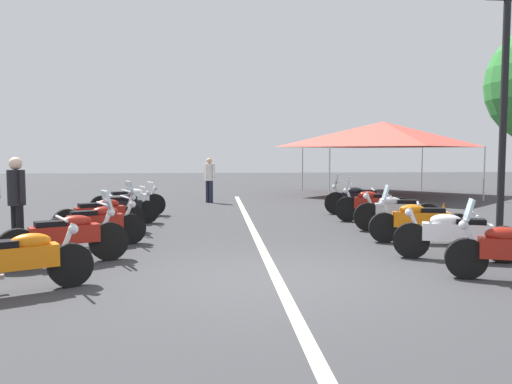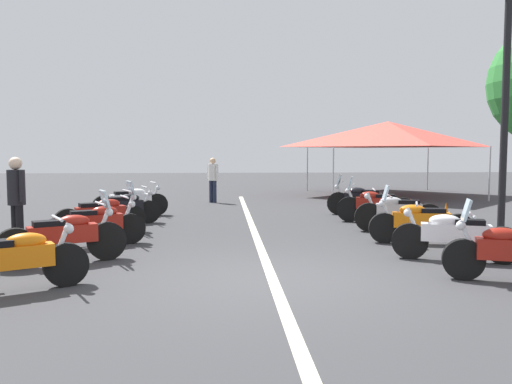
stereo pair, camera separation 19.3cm
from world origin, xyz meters
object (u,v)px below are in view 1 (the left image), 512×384
Objects in this scene: motorcycle_left_row_2 at (97,224)px; motorcycle_right_row_5 at (359,199)px; motorcycle_left_row_4 at (122,208)px; motorcycle_right_row_1 at (455,234)px; motorcycle_right_row_4 at (373,204)px; motorcycle_left_row_3 at (101,215)px; traffic_cone_0 at (444,215)px; event_tent at (383,134)px; bystander_1 at (17,196)px; motorcycle_right_row_2 at (419,221)px; bystander_0 at (209,177)px; motorcycle_left_row_0 at (18,260)px; motorcycle_right_row_3 at (397,212)px; traffic_cone_1 at (408,210)px; motorcycle_left_row_1 at (67,237)px; motorcycle_left_row_5 at (129,201)px; street_lamp_twin_globe at (505,69)px.

motorcycle_left_row_2 is 0.91× the size of motorcycle_right_row_5.
motorcycle_left_row_4 is at bearing 32.12° from motorcycle_right_row_5.
motorcycle_right_row_4 reaches higher than motorcycle_right_row_1.
motorcycle_left_row_4 is at bearing 57.15° from motorcycle_left_row_3.
motorcycle_right_row_1 reaches higher than traffic_cone_0.
motorcycle_left_row_4 is 0.92× the size of motorcycle_right_row_1.
event_tent is (8.58, -9.70, 2.20)m from motorcycle_left_row_4.
motorcycle_right_row_2 is at bearing -44.86° from bystander_1.
event_tent reaches higher than motorcycle_right_row_5.
traffic_cone_0 is (0.79, -8.34, -0.18)m from motorcycle_left_row_3.
motorcycle_right_row_1 is 1.23× the size of bystander_0.
motorcycle_right_row_2 is 3.41× the size of traffic_cone_0.
motorcycle_left_row_0 is 10.12m from traffic_cone_0.
motorcycle_right_row_3 is at bearing 118.00° from traffic_cone_0.
motorcycle_right_row_4 is 7.29m from bystander_0.
bystander_1 reaches higher than traffic_cone_1.
traffic_cone_0 is 1.32m from traffic_cone_1.
motorcycle_right_row_3 is 1.21× the size of bystander_0.
motorcycle_right_row_5 is at bearing -71.03° from motorcycle_right_row_1.
motorcycle_left_row_1 is at bearing 29.72° from bystander_0.
motorcycle_left_row_2 reaches higher than motorcycle_left_row_0.
motorcycle_left_row_2 is at bearing -110.61° from motorcycle_left_row_5.
motorcycle_left_row_4 reaches higher than traffic_cone_1.
motorcycle_right_row_5 is at bearing -80.73° from motorcycle_right_row_2.
motorcycle_left_row_4 is 9.41m from street_lamp_twin_globe.
motorcycle_left_row_3 is 1.14× the size of bystander_0.
motorcycle_left_row_1 reaches higher than traffic_cone_0.
bystander_0 reaches higher than traffic_cone_1.
traffic_cone_0 is at bearing 5.67° from motorcycle_left_row_0.
motorcycle_left_row_3 is at bearing 74.38° from motorcycle_left_row_2.
motorcycle_right_row_4 is at bearing 8.78° from motorcycle_left_row_1.
motorcycle_left_row_2 is at bearing 140.69° from event_tent.
motorcycle_left_row_0 is 10.51m from traffic_cone_1.
motorcycle_left_row_0 is at bearing 30.81° from bystander_0.
motorcycle_left_row_3 is 1.07× the size of bystander_1.
motorcycle_left_row_5 is 6.78m from motorcycle_right_row_5.
motorcycle_left_row_2 is 6.53m from motorcycle_right_row_2.
motorcycle_right_row_3 is at bearing 6.92° from motorcycle_left_row_0.
event_tent reaches higher than motorcycle_left_row_2.
street_lamp_twin_globe is at bearing -47.29° from bystander_1.
traffic_cone_0 is 1.00× the size of traffic_cone_1.
motorcycle_left_row_4 is at bearing -109.72° from motorcycle_left_row_5.
bystander_0 reaches higher than motorcycle_right_row_5.
bystander_1 reaches higher than motorcycle_right_row_4.
motorcycle_left_row_0 is at bearing 59.01° from motorcycle_right_row_4.
bystander_1 is (0.04, 9.42, -2.46)m from street_lamp_twin_globe.
motorcycle_right_row_5 is 1.24× the size of bystander_0.
motorcycle_right_row_4 is 0.40× the size of street_lamp_twin_globe.
motorcycle_right_row_5 is at bearing 156.95° from event_tent.
street_lamp_twin_globe is (-1.91, -8.28, 3.05)m from motorcycle_left_row_3.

